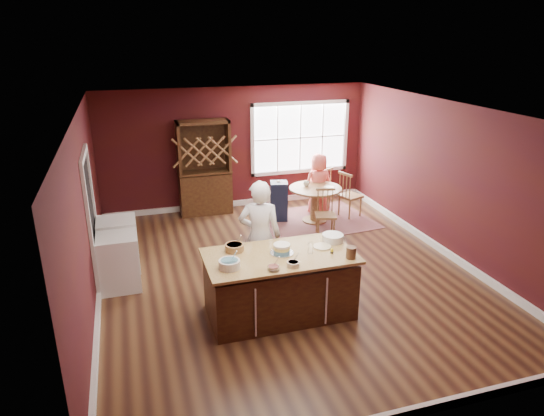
{
  "coord_description": "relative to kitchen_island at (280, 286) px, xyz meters",
  "views": [
    {
      "loc": [
        -2.35,
        -6.89,
        3.8
      ],
      "look_at": [
        -0.14,
        0.32,
        1.05
      ],
      "focal_mm": 32.0,
      "sensor_mm": 36.0,
      "label": 1
    }
  ],
  "objects": [
    {
      "name": "window",
      "position": [
        1.98,
        4.63,
        1.06
      ],
      "size": [
        2.36,
        0.1,
        1.66
      ],
      "primitive_type": null,
      "color": "white",
      "rests_on": "room_shell"
    },
    {
      "name": "bowl_olive",
      "position": [
        0.06,
        -0.38,
        0.51
      ],
      "size": [
        0.17,
        0.17,
        0.06
      ],
      "primitive_type": "cylinder",
      "color": "beige",
      "rests_on": "kitchen_island"
    },
    {
      "name": "baker",
      "position": [
        -0.08,
        0.74,
        0.45
      ],
      "size": [
        0.75,
        0.61,
        1.78
      ],
      "primitive_type": "imported",
      "rotation": [
        0.0,
        0.0,
        2.82
      ],
      "color": "silver",
      "rests_on": "ground"
    },
    {
      "name": "white_tub",
      "position": [
        0.88,
        0.21,
        0.53
      ],
      "size": [
        0.31,
        0.31,
        0.11
      ],
      "primitive_type": "cylinder",
      "color": "white",
      "rests_on": "kitchen_island"
    },
    {
      "name": "drinking_glass",
      "position": [
        0.42,
        -0.08,
        0.56
      ],
      "size": [
        0.08,
        0.08,
        0.16
      ],
      "primitive_type": "cylinder",
      "color": "white",
      "rests_on": "kitchen_island"
    },
    {
      "name": "toddler",
      "position": [
        1.06,
        3.54,
        0.37
      ],
      "size": [
        0.18,
        0.14,
        0.26
      ],
      "primitive_type": null,
      "color": "#8CA5BF",
      "rests_on": "high_chair"
    },
    {
      "name": "bowl_pink",
      "position": [
        -0.22,
        -0.41,
        0.51
      ],
      "size": [
        0.16,
        0.16,
        0.06
      ],
      "primitive_type": "cylinder",
      "color": "white",
      "rests_on": "kitchen_island"
    },
    {
      "name": "room_shell",
      "position": [
        0.48,
        1.16,
        0.91
      ],
      "size": [
        7.0,
        7.0,
        7.0
      ],
      "color": "brown",
      "rests_on": "ground"
    },
    {
      "name": "high_chair",
      "position": [
        1.11,
        3.5,
        -0.0
      ],
      "size": [
        0.43,
        0.43,
        0.87
      ],
      "primitive_type": null,
      "rotation": [
        0.0,
        0.0,
        -0.24
      ],
      "color": "#182137",
      "rests_on": "ground"
    },
    {
      "name": "doorway",
      "position": [
        -2.49,
        1.76,
        0.59
      ],
      "size": [
        0.08,
        1.26,
        2.13
      ],
      "primitive_type": null,
      "color": "white",
      "rests_on": "room_shell"
    },
    {
      "name": "bowl_yellow",
      "position": [
        -0.57,
        0.31,
        0.53
      ],
      "size": [
        0.26,
        0.26,
        0.1
      ],
      "primitive_type": "cylinder",
      "color": "olive",
      "rests_on": "kitchen_island"
    },
    {
      "name": "hutch",
      "position": [
        -0.3,
        4.38,
        0.59
      ],
      "size": [
        1.12,
        0.47,
        2.06
      ],
      "primitive_type": "cube",
      "color": "#372212",
      "rests_on": "ground"
    },
    {
      "name": "table_plate",
      "position": [
        2.07,
        3.1,
        0.32
      ],
      "size": [
        0.22,
        0.22,
        0.02
      ],
      "primitive_type": "cylinder",
      "color": "beige",
      "rests_on": "dining_table"
    },
    {
      "name": "table_cup",
      "position": [
        1.66,
        3.33,
        0.36
      ],
      "size": [
        0.16,
        0.16,
        0.1
      ],
      "primitive_type": "imported",
      "rotation": [
        0.0,
        0.0,
        -0.27
      ],
      "color": "beige",
      "rests_on": "dining_table"
    },
    {
      "name": "seated_woman",
      "position": [
        2.05,
        3.62,
        0.24
      ],
      "size": [
        0.7,
        0.49,
        1.35
      ],
      "primitive_type": "imported",
      "rotation": [
        0.0,
        0.0,
        3.23
      ],
      "color": "#F16359",
      "rests_on": "ground"
    },
    {
      "name": "layer_cake",
      "position": [
        0.04,
        0.04,
        0.55
      ],
      "size": [
        0.33,
        0.33,
        0.13
      ],
      "primitive_type": null,
      "color": "white",
      "rests_on": "kitchen_island"
    },
    {
      "name": "bowl_blue",
      "position": [
        -0.74,
        -0.18,
        0.53
      ],
      "size": [
        0.28,
        0.28,
        0.11
      ],
      "primitive_type": "cylinder",
      "color": "silver",
      "rests_on": "kitchen_island"
    },
    {
      "name": "rug",
      "position": [
        1.81,
        3.19,
        -0.43
      ],
      "size": [
        2.51,
        2.02,
        0.01
      ],
      "primitive_type": "cube",
      "rotation": [
        0.0,
        0.0,
        0.09
      ],
      "color": "brown",
      "rests_on": "ground"
    },
    {
      "name": "kitchen_island",
      "position": [
        0.0,
        0.0,
        0.0
      ],
      "size": [
        2.07,
        1.08,
        0.92
      ],
      "color": "black",
      "rests_on": "ground"
    },
    {
      "name": "dryer",
      "position": [
        -2.16,
        2.08,
        0.01
      ],
      "size": [
        0.62,
        0.6,
        0.9
      ],
      "primitive_type": "cube",
      "color": "silver",
      "rests_on": "ground"
    },
    {
      "name": "chair_east",
      "position": [
        2.66,
        3.25,
        0.07
      ],
      "size": [
        0.53,
        0.54,
        1.02
      ],
      "primitive_type": null,
      "rotation": [
        0.0,
        0.0,
        1.9
      ],
      "color": "brown",
      "rests_on": "ground"
    },
    {
      "name": "toy_figurine",
      "position": [
        0.7,
        -0.17,
        0.52
      ],
      "size": [
        0.04,
        0.04,
        0.07
      ],
      "primitive_type": null,
      "color": "yellow",
      "rests_on": "kitchen_island"
    },
    {
      "name": "dinner_plate",
      "position": [
        0.65,
        0.06,
        0.49
      ],
      "size": [
        0.26,
        0.26,
        0.02
      ],
      "primitive_type": "cylinder",
      "color": "#FFEEBA",
      "rests_on": "kitchen_island"
    },
    {
      "name": "chair_south",
      "position": [
        1.72,
        2.4,
        0.04
      ],
      "size": [
        0.49,
        0.48,
        0.95
      ],
      "primitive_type": null,
      "rotation": [
        0.0,
        0.0,
        -0.28
      ],
      "color": "brown",
      "rests_on": "ground"
    },
    {
      "name": "dining_table",
      "position": [
        1.81,
        3.19,
        0.1
      ],
      "size": [
        1.09,
        1.09,
        0.75
      ],
      "color": "brown",
      "rests_on": "ground"
    },
    {
      "name": "stoneware_crock",
      "position": [
        0.88,
        -0.38,
        0.56
      ],
      "size": [
        0.14,
        0.14,
        0.16
      ],
      "primitive_type": "cylinder",
      "color": "brown",
      "rests_on": "kitchen_island"
    },
    {
      "name": "chair_north",
      "position": [
        2.22,
        3.9,
        0.05
      ],
      "size": [
        0.54,
        0.53,
        0.98
      ],
      "primitive_type": null,
      "rotation": [
        0.0,
        0.0,
        3.57
      ],
      "color": "brown",
      "rests_on": "ground"
    },
    {
      "name": "washer",
      "position": [
        -2.16,
        1.44,
        -0.0
      ],
      "size": [
        0.6,
        0.58,
        0.88
      ],
      "primitive_type": "cube",
      "color": "white",
      "rests_on": "ground"
    }
  ]
}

